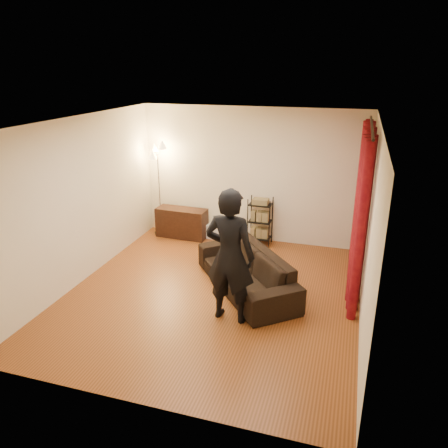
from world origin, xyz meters
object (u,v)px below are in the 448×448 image
(floor_lamp, at_px, (159,190))
(media_cabinet, at_px, (182,223))
(sofa, at_px, (246,271))
(person, at_px, (230,256))
(storage_boxes, at_px, (216,231))
(wire_shelf, at_px, (260,221))

(floor_lamp, bearing_deg, media_cabinet, -3.94)
(sofa, relative_size, person, 1.14)
(sofa, bearing_deg, storage_boxes, 170.73)
(floor_lamp, bearing_deg, storage_boxes, 4.72)
(storage_boxes, distance_m, floor_lamp, 1.47)
(media_cabinet, bearing_deg, person, -53.59)
(person, xyz_separation_m, media_cabinet, (-1.85, 2.74, -0.66))
(media_cabinet, relative_size, wire_shelf, 1.09)
(floor_lamp, bearing_deg, person, -49.72)
(floor_lamp, bearing_deg, wire_shelf, 1.74)
(wire_shelf, bearing_deg, storage_boxes, 177.68)
(sofa, relative_size, wire_shelf, 2.28)
(wire_shelf, bearing_deg, sofa, -83.97)
(sofa, distance_m, media_cabinet, 2.62)
(person, height_order, media_cabinet, person)
(person, distance_m, media_cabinet, 3.37)
(sofa, distance_m, storage_boxes, 2.29)
(person, relative_size, wire_shelf, 2.00)
(person, xyz_separation_m, wire_shelf, (-0.20, 2.84, -0.49))
(media_cabinet, height_order, storage_boxes, media_cabinet)
(storage_boxes, xyz_separation_m, floor_lamp, (-1.22, -0.10, 0.82))
(sofa, bearing_deg, person, -40.34)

